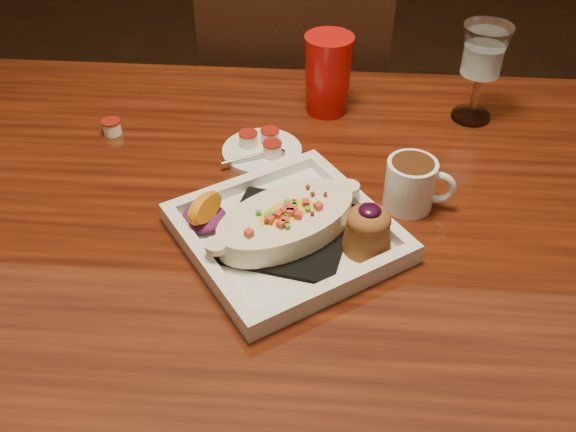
# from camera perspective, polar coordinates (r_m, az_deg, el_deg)

# --- Properties ---
(table) EXTENTS (1.50, 0.90, 0.75)m
(table) POSITION_cam_1_polar(r_m,az_deg,el_deg) (1.02, -1.54, -3.64)
(table) COLOR maroon
(table) RESTS_ON floor
(chair_far) EXTENTS (0.42, 0.42, 0.93)m
(chair_far) POSITION_cam_1_polar(r_m,az_deg,el_deg) (1.61, 0.75, 8.16)
(chair_far) COLOR black
(chair_far) RESTS_ON floor
(plate) EXTENTS (0.37, 0.37, 0.08)m
(plate) POSITION_cam_1_polar(r_m,az_deg,el_deg) (0.89, 0.46, -1.01)
(plate) COLOR white
(plate) RESTS_ON table
(coffee_mug) EXTENTS (0.10, 0.07, 0.08)m
(coffee_mug) POSITION_cam_1_polar(r_m,az_deg,el_deg) (0.96, 10.97, 2.93)
(coffee_mug) COLOR white
(coffee_mug) RESTS_ON table
(goblet) EXTENTS (0.08, 0.08, 0.17)m
(goblet) POSITION_cam_1_polar(r_m,az_deg,el_deg) (1.16, 16.95, 13.45)
(goblet) COLOR silver
(goblet) RESTS_ON table
(saucer) EXTENTS (0.13, 0.13, 0.09)m
(saucer) POSITION_cam_1_polar(r_m,az_deg,el_deg) (1.07, -2.36, 5.97)
(saucer) COLOR white
(saucer) RESTS_ON table
(creamer_loose) EXTENTS (0.03, 0.03, 0.03)m
(creamer_loose) POSITION_cam_1_polar(r_m,az_deg,el_deg) (1.16, -15.40, 7.64)
(creamer_loose) COLOR white
(creamer_loose) RESTS_ON table
(red_tumbler) EXTENTS (0.09, 0.09, 0.14)m
(red_tumbler) POSITION_cam_1_polar(r_m,az_deg,el_deg) (1.16, 3.57, 12.42)
(red_tumbler) COLOR red
(red_tumbler) RESTS_ON table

